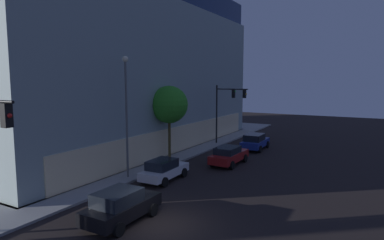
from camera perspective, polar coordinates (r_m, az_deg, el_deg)
ground_plane at (r=17.72m, az=-5.43°, el=-17.43°), size 120.00×120.00×0.00m
modern_building at (r=43.63m, az=-20.13°, el=8.47°), size 35.63×31.83×17.88m
traffic_light_far_corner at (r=37.35m, az=6.13°, el=2.93°), size 0.37×3.72×6.61m
street_lamp_sidewalk at (r=24.56m, az=-11.21°, el=2.85°), size 0.44×0.44×8.86m
sidewalk_tree at (r=30.38m, az=-3.93°, el=2.63°), size 3.42×3.42×6.66m
car_black at (r=17.94m, az=-12.11°, el=-14.17°), size 4.43×2.18×1.74m
car_white at (r=24.57m, az=-4.86°, el=-8.46°), size 4.41×2.03×1.58m
car_red at (r=29.19m, az=6.32°, el=-5.99°), size 4.72×2.13×1.60m
car_blue at (r=35.86m, az=10.73°, el=-3.61°), size 4.69×2.24×1.69m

